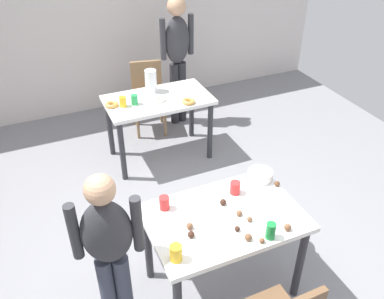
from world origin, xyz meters
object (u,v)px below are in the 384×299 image
at_px(chair_far_table, 148,93).
at_px(pitcher_far, 151,81).
at_px(soda_can, 271,231).
at_px(mixing_bowl, 260,175).
at_px(dining_table_far, 159,108).
at_px(dining_table_near, 224,227).
at_px(person_adult_far, 177,51).
at_px(person_girl_near, 109,247).

height_order(chair_far_table, pitcher_far, pitcher_far).
bearing_deg(soda_can, chair_far_table, 87.94).
xyz_separation_m(chair_far_table, mixing_bowl, (0.17, -2.33, 0.29)).
relative_size(dining_table_far, mixing_bowl, 5.80).
xyz_separation_m(dining_table_near, mixing_bowl, (0.45, 0.27, 0.15)).
relative_size(dining_table_near, pitcher_far, 4.40).
bearing_deg(person_adult_far, person_girl_near, -120.23).
height_order(dining_table_near, dining_table_far, same).
relative_size(dining_table_near, chair_far_table, 1.27).
bearing_deg(soda_can, pitcher_far, 90.03).
xyz_separation_m(mixing_bowl, soda_can, (-0.27, -0.57, 0.02)).
relative_size(dining_table_near, person_adult_far, 0.68).
height_order(dining_table_far, chair_far_table, chair_far_table).
relative_size(person_girl_near, pitcher_far, 5.48).
distance_m(dining_table_far, person_adult_far, 0.91).
bearing_deg(pitcher_far, dining_table_near, -94.86).
bearing_deg(person_girl_near, person_adult_far, 59.77).
distance_m(dining_table_near, mixing_bowl, 0.55).
bearing_deg(chair_far_table, dining_table_near, -96.27).
bearing_deg(soda_can, dining_table_near, 120.54).
bearing_deg(person_adult_far, chair_far_table, 179.66).
height_order(mixing_bowl, soda_can, soda_can).
relative_size(dining_table_near, soda_can, 9.04).
xyz_separation_m(dining_table_far, soda_can, (-0.01, -2.23, 0.18)).
distance_m(chair_far_table, person_girl_near, 2.86).
bearing_deg(person_adult_far, dining_table_far, -126.68).
xyz_separation_m(person_adult_far, soda_can, (-0.51, -2.90, -0.17)).
relative_size(dining_table_near, dining_table_far, 0.97).
bearing_deg(pitcher_far, mixing_bowl, -81.57).
bearing_deg(dining_table_far, mixing_bowl, -80.94).
xyz_separation_m(mixing_bowl, pitcher_far, (-0.27, 1.85, 0.09)).
height_order(dining_table_near, person_adult_far, person_adult_far).
bearing_deg(soda_can, mixing_bowl, 64.59).
bearing_deg(person_adult_far, pitcher_far, -136.60).
bearing_deg(person_adult_far, mixing_bowl, -95.85).
distance_m(dining_table_far, soda_can, 2.24).
distance_m(person_girl_near, person_adult_far, 3.03).
bearing_deg(person_girl_near, dining_table_far, 62.24).
distance_m(chair_far_table, pitcher_far, 0.63).
distance_m(dining_table_far, mixing_bowl, 1.68).
height_order(dining_table_near, soda_can, soda_can).
xyz_separation_m(chair_far_table, pitcher_far, (-0.11, -0.49, 0.38)).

